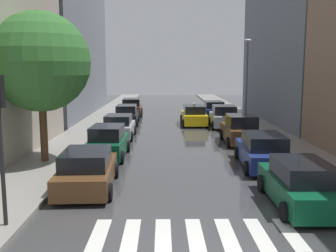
{
  "coord_description": "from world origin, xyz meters",
  "views": [
    {
      "loc": [
        -0.9,
        -7.68,
        4.62
      ],
      "look_at": [
        -0.56,
        17.29,
        0.88
      ],
      "focal_mm": 41.05,
      "sensor_mm": 36.0,
      "label": 1
    }
  ],
  "objects_px": {
    "parked_car_left_second": "(108,143)",
    "parked_car_right_third": "(241,130)",
    "parked_car_right_fifth": "(214,110)",
    "parked_car_left_fourth": "(127,115)",
    "taxi_midroad": "(194,115)",
    "parked_car_right_second": "(263,151)",
    "parked_car_right_fourth": "(224,117)",
    "parked_car_right_nearest": "(300,184)",
    "street_tree_left": "(40,62)",
    "parked_car_left_nearest": "(87,171)",
    "parked_car_left_fifth": "(132,108)",
    "parked_car_left_third": "(119,127)",
    "lamp_post_right": "(247,76)"
  },
  "relations": [
    {
      "from": "parked_car_right_fifth",
      "to": "taxi_midroad",
      "type": "distance_m",
      "value": 5.24
    },
    {
      "from": "parked_car_right_fifth",
      "to": "parked_car_right_third",
      "type": "bearing_deg",
      "value": -179.26
    },
    {
      "from": "parked_car_left_second",
      "to": "parked_car_right_third",
      "type": "bearing_deg",
      "value": -62.11
    },
    {
      "from": "parked_car_left_second",
      "to": "parked_car_right_fifth",
      "type": "height_order",
      "value": "parked_car_left_second"
    },
    {
      "from": "parked_car_left_second",
      "to": "parked_car_left_fifth",
      "type": "height_order",
      "value": "parked_car_left_second"
    },
    {
      "from": "parked_car_left_second",
      "to": "taxi_midroad",
      "type": "relative_size",
      "value": 0.88
    },
    {
      "from": "taxi_midroad",
      "to": "parked_car_right_second",
      "type": "bearing_deg",
      "value": -171.68
    },
    {
      "from": "parked_car_right_second",
      "to": "parked_car_right_fourth",
      "type": "distance_m",
      "value": 12.56
    },
    {
      "from": "lamp_post_right",
      "to": "street_tree_left",
      "type": "bearing_deg",
      "value": -137.92
    },
    {
      "from": "parked_car_left_second",
      "to": "parked_car_right_fourth",
      "type": "relative_size",
      "value": 0.99
    },
    {
      "from": "parked_car_left_fourth",
      "to": "parked_car_right_second",
      "type": "height_order",
      "value": "parked_car_left_fourth"
    },
    {
      "from": "parked_car_left_nearest",
      "to": "parked_car_right_second",
      "type": "distance_m",
      "value": 8.34
    },
    {
      "from": "parked_car_right_nearest",
      "to": "parked_car_right_fifth",
      "type": "distance_m",
      "value": 23.92
    },
    {
      "from": "parked_car_left_second",
      "to": "parked_car_left_third",
      "type": "relative_size",
      "value": 1.03
    },
    {
      "from": "parked_car_right_fifth",
      "to": "parked_car_left_nearest",
      "type": "bearing_deg",
      "value": 161.29
    },
    {
      "from": "parked_car_right_fourth",
      "to": "taxi_midroad",
      "type": "height_order",
      "value": "taxi_midroad"
    },
    {
      "from": "parked_car_right_second",
      "to": "parked_car_left_nearest",
      "type": "bearing_deg",
      "value": 116.17
    },
    {
      "from": "parked_car_left_fourth",
      "to": "parked_car_right_third",
      "type": "xyz_separation_m",
      "value": [
        7.87,
        -8.41,
        0.06
      ]
    },
    {
      "from": "taxi_midroad",
      "to": "lamp_post_right",
      "type": "xyz_separation_m",
      "value": [
        3.86,
        -2.06,
        3.26
      ]
    },
    {
      "from": "parked_car_right_second",
      "to": "parked_car_right_fifth",
      "type": "xyz_separation_m",
      "value": [
        0.13,
        18.66,
        -0.01
      ]
    },
    {
      "from": "parked_car_right_second",
      "to": "parked_car_right_nearest",
      "type": "bearing_deg",
      "value": -178.22
    },
    {
      "from": "parked_car_left_third",
      "to": "parked_car_right_fifth",
      "type": "relative_size",
      "value": 0.94
    },
    {
      "from": "parked_car_left_fourth",
      "to": "parked_car_right_fourth",
      "type": "bearing_deg",
      "value": -103.22
    },
    {
      "from": "parked_car_right_fourth",
      "to": "lamp_post_right",
      "type": "xyz_separation_m",
      "value": [
        1.58,
        -0.68,
        3.22
      ]
    },
    {
      "from": "taxi_midroad",
      "to": "street_tree_left",
      "type": "height_order",
      "value": "street_tree_left"
    },
    {
      "from": "parked_car_right_fourth",
      "to": "taxi_midroad",
      "type": "distance_m",
      "value": 2.67
    },
    {
      "from": "parked_car_left_fifth",
      "to": "street_tree_left",
      "type": "relative_size",
      "value": 0.65
    },
    {
      "from": "parked_car_left_nearest",
      "to": "parked_car_left_third",
      "type": "relative_size",
      "value": 1.12
    },
    {
      "from": "parked_car_right_fourth",
      "to": "parked_car_right_second",
      "type": "bearing_deg",
      "value": -178.92
    },
    {
      "from": "parked_car_left_second",
      "to": "parked_car_right_nearest",
      "type": "bearing_deg",
      "value": -132.5
    },
    {
      "from": "parked_car_left_nearest",
      "to": "street_tree_left",
      "type": "relative_size",
      "value": 0.63
    },
    {
      "from": "parked_car_right_nearest",
      "to": "parked_car_right_second",
      "type": "bearing_deg",
      "value": -0.21
    },
    {
      "from": "parked_car_left_nearest",
      "to": "parked_car_right_nearest",
      "type": "height_order",
      "value": "parked_car_right_nearest"
    },
    {
      "from": "parked_car_left_third",
      "to": "parked_car_left_fifth",
      "type": "relative_size",
      "value": 0.87
    },
    {
      "from": "parked_car_right_nearest",
      "to": "parked_car_left_nearest",
      "type": "bearing_deg",
      "value": 76.41
    },
    {
      "from": "parked_car_left_third",
      "to": "taxi_midroad",
      "type": "distance_m",
      "value": 8.25
    },
    {
      "from": "parked_car_left_fourth",
      "to": "parked_car_right_fifth",
      "type": "distance_m",
      "value": 9.04
    },
    {
      "from": "parked_car_right_fourth",
      "to": "parked_car_left_fourth",
      "type": "bearing_deg",
      "value": 79.59
    },
    {
      "from": "parked_car_left_fifth",
      "to": "parked_car_right_second",
      "type": "bearing_deg",
      "value": -160.6
    },
    {
      "from": "parked_car_right_third",
      "to": "parked_car_right_fourth",
      "type": "xyz_separation_m",
      "value": [
        0.02,
        6.72,
        -0.02
      ]
    },
    {
      "from": "parked_car_right_second",
      "to": "parked_car_left_fourth",
      "type": "bearing_deg",
      "value": 31.42
    },
    {
      "from": "parked_car_left_fourth",
      "to": "lamp_post_right",
      "type": "bearing_deg",
      "value": -105.16
    },
    {
      "from": "parked_car_right_nearest",
      "to": "parked_car_left_third",
      "type": "bearing_deg",
      "value": 30.99
    },
    {
      "from": "parked_car_left_fourth",
      "to": "parked_car_right_nearest",
      "type": "bearing_deg",
      "value": -159.69
    },
    {
      "from": "parked_car_left_fourth",
      "to": "parked_car_right_fifth",
      "type": "bearing_deg",
      "value": -61.91
    },
    {
      "from": "parked_car_left_fourth",
      "to": "taxi_midroad",
      "type": "bearing_deg",
      "value": -94.24
    },
    {
      "from": "parked_car_left_nearest",
      "to": "parked_car_right_nearest",
      "type": "distance_m",
      "value": 7.81
    },
    {
      "from": "parked_car_left_fourth",
      "to": "street_tree_left",
      "type": "distance_m",
      "value": 14.34
    },
    {
      "from": "parked_car_left_second",
      "to": "parked_car_left_fourth",
      "type": "relative_size",
      "value": 0.91
    },
    {
      "from": "parked_car_left_third",
      "to": "parked_car_left_fifth",
      "type": "distance_m",
      "value": 12.45
    }
  ]
}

